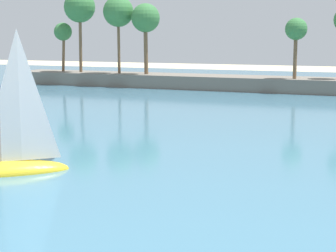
# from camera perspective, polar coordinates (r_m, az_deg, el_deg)

# --- Properties ---
(sea) EXTENTS (220.00, 99.62, 0.06)m
(sea) POSITION_cam_1_polar(r_m,az_deg,el_deg) (59.71, 14.00, 2.45)
(sea) COLOR teal
(sea) RESTS_ON ground
(palm_headland) EXTENTS (84.24, 6.00, 13.07)m
(palm_headland) POSITION_cam_1_polar(r_m,az_deg,el_deg) (69.36, 13.14, 6.41)
(palm_headland) COLOR slate
(palm_headland) RESTS_ON ground
(sailboat_near_shore) EXTENTS (5.98, 5.38, 9.01)m
(sailboat_near_shore) POSITION_cam_1_polar(r_m,az_deg,el_deg) (28.93, -16.14, -3.10)
(sailboat_near_shore) COLOR yellow
(sailboat_near_shore) RESTS_ON sea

